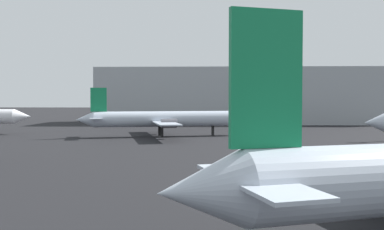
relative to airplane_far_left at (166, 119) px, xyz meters
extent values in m
cone|color=#B2BCCC|center=(7.41, -60.92, 0.17)|extent=(4.27, 4.07, 3.13)
cube|color=#B2BCCC|center=(9.49, -60.21, 0.48)|extent=(4.73, 8.30, 0.15)
cube|color=#147F4C|center=(9.94, -60.06, 4.46)|extent=(2.97, 1.25, 5.45)
cone|color=#B2BCCC|center=(28.46, -21.98, 0.65)|extent=(3.90, 3.61, 3.28)
cylinder|color=#B2BCCC|center=(0.31, 0.08, 0.02)|extent=(25.30, 8.77, 2.69)
cone|color=#B2BCCC|center=(14.07, 3.52, 0.02)|extent=(3.52, 3.32, 2.69)
cone|color=#B2BCCC|center=(-13.45, -3.36, 0.02)|extent=(3.52, 3.32, 2.69)
cube|color=#B2BCCC|center=(-0.92, -0.23, -0.38)|extent=(9.13, 24.14, 0.20)
cube|color=#B2BCCC|center=(-11.60, -2.90, 0.29)|extent=(3.70, 7.40, 0.14)
cube|color=#147F4C|center=(-11.19, -2.80, 3.39)|extent=(2.69, 0.91, 4.06)
cylinder|color=#4C4C54|center=(-1.29, 4.38, -0.52)|extent=(2.84, 2.10, 1.53)
cylinder|color=#4C4C54|center=(0.92, -4.48, -0.52)|extent=(2.84, 2.10, 1.53)
cube|color=black|center=(8.20, 2.05, -2.19)|extent=(0.51, 0.51, 1.74)
cube|color=black|center=(-1.33, 1.41, -2.19)|extent=(0.51, 0.51, 1.74)
cube|color=black|center=(-0.51, -1.88, -2.19)|extent=(0.51, 0.51, 1.74)
cone|color=white|center=(-27.27, 4.04, 0.23)|extent=(3.23, 2.98, 2.73)
cube|color=#999EA3|center=(16.26, 43.21, 4.20)|extent=(75.85, 19.85, 14.53)
camera|label=1|loc=(7.75, -77.74, 3.71)|focal=41.78mm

